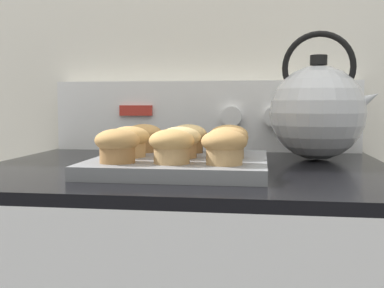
{
  "coord_description": "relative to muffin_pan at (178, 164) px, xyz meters",
  "views": [
    {
      "loc": [
        0.14,
        -0.56,
        1.03
      ],
      "look_at": [
        0.02,
        0.26,
        0.96
      ],
      "focal_mm": 45.0,
      "sensor_mm": 36.0,
      "label": 1
    }
  ],
  "objects": [
    {
      "name": "control_panel",
      "position": [
        0.01,
        0.36,
        0.07
      ],
      "size": [
        0.73,
        0.07,
        0.17
      ],
      "color": "white",
      "rests_on": "stove_range"
    },
    {
      "name": "muffin_r1_c1",
      "position": [
        0.0,
        -0.0,
        0.04
      ],
      "size": [
        0.07,
        0.07,
        0.05
      ],
      "color": "#A37A4C",
      "rests_on": "muffin_pan"
    },
    {
      "name": "wall_back",
      "position": [
        0.0,
        0.41,
        0.27
      ],
      "size": [
        8.0,
        0.05,
        2.4
      ],
      "color": "silver",
      "rests_on": "ground_plane"
    },
    {
      "name": "muffin_r1_c0",
      "position": [
        -0.09,
        -0.0,
        0.04
      ],
      "size": [
        0.07,
        0.07,
        0.05
      ],
      "color": "tan",
      "rests_on": "muffin_pan"
    },
    {
      "name": "muffin_r0_c1",
      "position": [
        0.0,
        -0.08,
        0.04
      ],
      "size": [
        0.07,
        0.07,
        0.05
      ],
      "color": "tan",
      "rests_on": "muffin_pan"
    },
    {
      "name": "tea_kettle",
      "position": [
        0.26,
        0.2,
        0.09
      ],
      "size": [
        0.22,
        0.19,
        0.26
      ],
      "color": "silver",
      "rests_on": "stove_range"
    },
    {
      "name": "muffin_r2_c2",
      "position": [
        0.08,
        0.08,
        0.04
      ],
      "size": [
        0.07,
        0.07,
        0.05
      ],
      "color": "tan",
      "rests_on": "muffin_pan"
    },
    {
      "name": "muffin_r1_c2",
      "position": [
        0.09,
        0.0,
        0.04
      ],
      "size": [
        0.07,
        0.07,
        0.05
      ],
      "color": "#A37A4C",
      "rests_on": "muffin_pan"
    },
    {
      "name": "muffin_r0_c2",
      "position": [
        0.09,
        -0.08,
        0.04
      ],
      "size": [
        0.07,
        0.07,
        0.05
      ],
      "color": "tan",
      "rests_on": "muffin_pan"
    },
    {
      "name": "muffin_r2_c1",
      "position": [
        0.0,
        0.09,
        0.04
      ],
      "size": [
        0.07,
        0.07,
        0.05
      ],
      "color": "olive",
      "rests_on": "muffin_pan"
    },
    {
      "name": "muffin_pan",
      "position": [
        0.0,
        0.0,
        0.0
      ],
      "size": [
        0.29,
        0.29,
        0.02
      ],
      "color": "slate",
      "rests_on": "stove_range"
    },
    {
      "name": "muffin_r2_c0",
      "position": [
        -0.08,
        0.09,
        0.04
      ],
      "size": [
        0.07,
        0.07,
        0.05
      ],
      "color": "olive",
      "rests_on": "muffin_pan"
    },
    {
      "name": "muffin_r0_c0",
      "position": [
        -0.08,
        -0.09,
        0.04
      ],
      "size": [
        0.07,
        0.07,
        0.05
      ],
      "color": "olive",
      "rests_on": "muffin_pan"
    }
  ]
}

